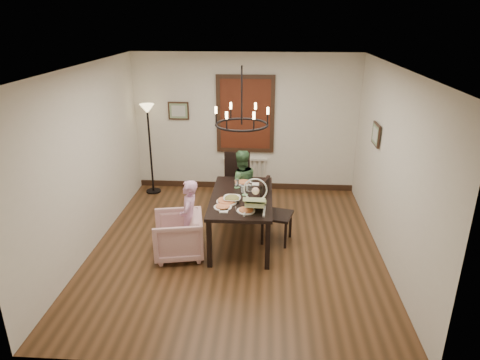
# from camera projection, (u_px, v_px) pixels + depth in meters

# --- Properties ---
(room_shell) EXTENTS (4.51, 5.00, 2.81)m
(room_shell) POSITION_uv_depth(u_px,v_px,m) (238.00, 156.00, 6.66)
(room_shell) COLOR brown
(room_shell) RESTS_ON ground
(dining_table) EXTENTS (0.97, 1.71, 0.80)m
(dining_table) POSITION_uv_depth(u_px,v_px,m) (242.00, 201.00, 6.75)
(dining_table) COLOR black
(dining_table) RESTS_ON room_shell
(chair_far) EXTENTS (0.49, 0.49, 1.09)m
(chair_far) POSITION_uv_depth(u_px,v_px,m) (237.00, 183.00, 7.93)
(chair_far) COLOR black
(chair_far) RESTS_ON room_shell
(chair_right) EXTENTS (0.56, 0.56, 1.05)m
(chair_right) POSITION_uv_depth(u_px,v_px,m) (277.00, 211.00, 6.83)
(chair_right) COLOR black
(chair_right) RESTS_ON room_shell
(armchair) EXTENTS (0.87, 0.85, 0.67)m
(armchair) POSITION_uv_depth(u_px,v_px,m) (178.00, 235.00, 6.48)
(armchair) COLOR beige
(armchair) RESTS_ON room_shell
(elderly_woman) EXTENTS (0.26, 0.38, 1.00)m
(elderly_woman) POSITION_uv_depth(u_px,v_px,m) (190.00, 224.00, 6.47)
(elderly_woman) COLOR #D596BB
(elderly_woman) RESTS_ON room_shell
(seated_man) EXTENTS (0.61, 0.53, 1.06)m
(seated_man) POSITION_uv_depth(u_px,v_px,m) (241.00, 191.00, 7.62)
(seated_man) COLOR #3C643C
(seated_man) RESTS_ON room_shell
(baby_bouncer) EXTENTS (0.39, 0.52, 0.33)m
(baby_bouncer) POSITION_uv_depth(u_px,v_px,m) (255.00, 200.00, 6.18)
(baby_bouncer) COLOR beige
(baby_bouncer) RESTS_ON dining_table
(salad_bowl) EXTENTS (0.32, 0.32, 0.08)m
(salad_bowl) POSITION_uv_depth(u_px,v_px,m) (232.00, 199.00, 6.52)
(salad_bowl) COLOR white
(salad_bowl) RESTS_ON dining_table
(pizza_platter) EXTENTS (0.32, 0.32, 0.04)m
(pizza_platter) POSITION_uv_depth(u_px,v_px,m) (227.00, 201.00, 6.49)
(pizza_platter) COLOR tan
(pizza_platter) RESTS_ON dining_table
(drinking_glass) EXTENTS (0.06, 0.06, 0.13)m
(drinking_glass) POSITION_uv_depth(u_px,v_px,m) (243.00, 189.00, 6.82)
(drinking_glass) COLOR silver
(drinking_glass) RESTS_ON dining_table
(window_blinds) EXTENTS (1.00, 0.03, 1.40)m
(window_blinds) POSITION_uv_depth(u_px,v_px,m) (245.00, 114.00, 8.53)
(window_blinds) COLOR #532310
(window_blinds) RESTS_ON room_shell
(radiator) EXTENTS (0.92, 0.12, 0.62)m
(radiator) POSITION_uv_depth(u_px,v_px,m) (245.00, 173.00, 9.00)
(radiator) COLOR silver
(radiator) RESTS_ON room_shell
(picture_back) EXTENTS (0.42, 0.03, 0.36)m
(picture_back) POSITION_uv_depth(u_px,v_px,m) (179.00, 111.00, 8.61)
(picture_back) COLOR black
(picture_back) RESTS_ON room_shell
(picture_right) EXTENTS (0.03, 0.42, 0.36)m
(picture_right) POSITION_uv_depth(u_px,v_px,m) (376.00, 134.00, 6.92)
(picture_right) COLOR black
(picture_right) RESTS_ON room_shell
(floor_lamp) EXTENTS (0.30, 0.30, 1.80)m
(floor_lamp) POSITION_uv_depth(u_px,v_px,m) (150.00, 151.00, 8.62)
(floor_lamp) COLOR black
(floor_lamp) RESTS_ON room_shell
(chandelier) EXTENTS (0.80, 0.80, 0.04)m
(chandelier) POSITION_uv_depth(u_px,v_px,m) (242.00, 125.00, 6.30)
(chandelier) COLOR black
(chandelier) RESTS_ON room_shell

